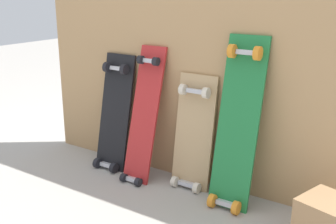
# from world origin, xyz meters

# --- Properties ---
(ground_plane) EXTENTS (12.00, 12.00, 0.00)m
(ground_plane) POSITION_xyz_m (0.00, 0.00, 0.00)
(ground_plane) COLOR #9E9991
(plywood_wall_panel) EXTENTS (1.97, 0.04, 1.57)m
(plywood_wall_panel) POSITION_xyz_m (0.00, 0.07, 0.79)
(plywood_wall_panel) COLOR tan
(plywood_wall_panel) RESTS_ON ground
(skateboard_black) EXTENTS (0.22, 0.23, 0.77)m
(skateboard_black) POSITION_xyz_m (-0.42, -0.05, 0.32)
(skateboard_black) COLOR black
(skateboard_black) RESTS_ON ground
(skateboard_red) EXTENTS (0.17, 0.28, 0.85)m
(skateboard_red) POSITION_xyz_m (-0.17, -0.08, 0.35)
(skateboard_red) COLOR #B22626
(skateboard_red) RESTS_ON ground
(skateboard_natural) EXTENTS (0.24, 0.17, 0.71)m
(skateboard_natural) POSITION_xyz_m (0.14, -0.02, 0.29)
(skateboard_natural) COLOR tan
(skateboard_natural) RESTS_ON ground
(skateboard_green) EXTENTS (0.22, 0.27, 0.94)m
(skateboard_green) POSITION_xyz_m (0.42, -0.07, 0.41)
(skateboard_green) COLOR #1E7238
(skateboard_green) RESTS_ON ground
(wooden_crate) EXTENTS (0.28, 0.28, 0.22)m
(wooden_crate) POSITION_xyz_m (0.93, -0.21, 0.11)
(wooden_crate) COLOR #99724C
(wooden_crate) RESTS_ON ground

